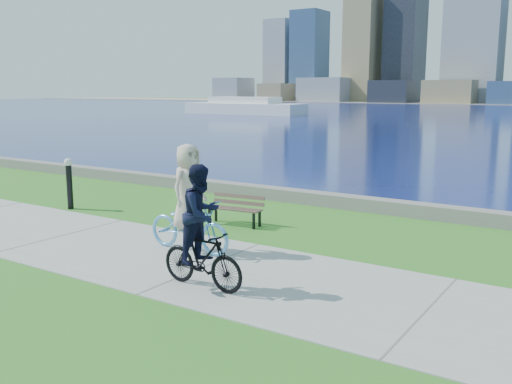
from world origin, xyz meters
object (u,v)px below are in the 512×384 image
cyclist_woman (189,212)px  bollard_lamp (69,180)px  park_bench (236,207)px  cyclist_man (202,237)px

cyclist_woman → bollard_lamp: bearing=75.5°
bollard_lamp → cyclist_woman: 5.53m
park_bench → cyclist_man: cyclist_man is taller
bollard_lamp → cyclist_man: size_ratio=0.68×
bollard_lamp → cyclist_man: (6.89, -2.96, 0.08)m
park_bench → bollard_lamp: bearing=-175.1°
park_bench → bollard_lamp: bollard_lamp is taller
cyclist_man → park_bench: bearing=30.0°
bollard_lamp → cyclist_woman: (5.34, -1.42, 0.02)m
bollard_lamp → cyclist_man: bearing=-23.2°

